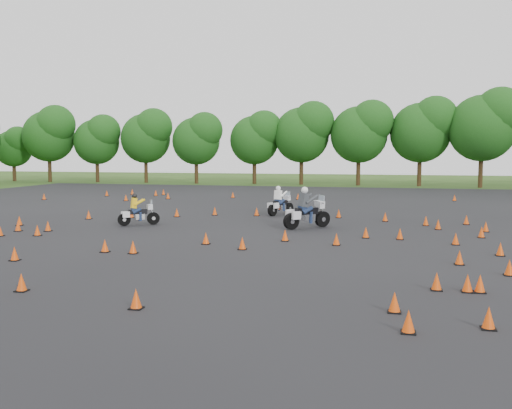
# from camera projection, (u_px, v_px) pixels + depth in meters

# --- Properties ---
(ground) EXTENTS (140.00, 140.00, 0.00)m
(ground) POSITION_uv_depth(u_px,v_px,m) (233.00, 244.00, 22.43)
(ground) COLOR #2D5119
(ground) RESTS_ON ground
(asphalt_pad) EXTENTS (62.00, 62.00, 0.00)m
(asphalt_pad) POSITION_uv_depth(u_px,v_px,m) (265.00, 225.00, 28.25)
(asphalt_pad) COLOR black
(asphalt_pad) RESTS_ON ground
(treeline) EXTENTS (86.51, 32.39, 11.01)m
(treeline) POSITION_uv_depth(u_px,v_px,m) (364.00, 142.00, 55.77)
(treeline) COLOR #1A4B15
(treeline) RESTS_ON ground
(traffic_cones) EXTENTS (36.53, 33.25, 0.45)m
(traffic_cones) POSITION_uv_depth(u_px,v_px,m) (262.00, 221.00, 27.82)
(traffic_cones) COLOR #ED4B09
(traffic_cones) RESTS_ON asphalt_pad
(rider_grey) EXTENTS (2.40, 2.33, 1.98)m
(rider_grey) POSITION_uv_depth(u_px,v_px,m) (307.00, 207.00, 26.92)
(rider_grey) COLOR #3C4043
(rider_grey) RESTS_ON ground
(rider_yellow) EXTENTS (2.03, 1.71, 1.58)m
(rider_yellow) POSITION_uv_depth(u_px,v_px,m) (139.00, 209.00, 28.00)
(rider_yellow) COLOR yellow
(rider_yellow) RESTS_ON ground
(rider_white) EXTENTS (1.59, 2.22, 1.67)m
(rider_white) POSITION_uv_depth(u_px,v_px,m) (281.00, 200.00, 32.59)
(rider_white) COLOR white
(rider_white) RESTS_ON ground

